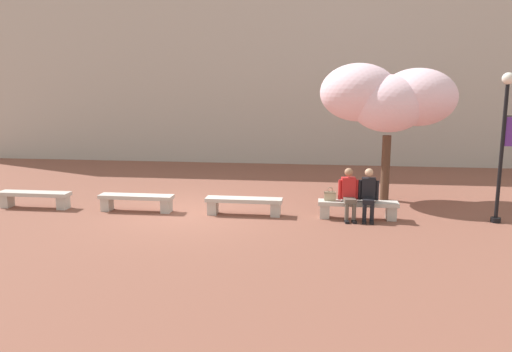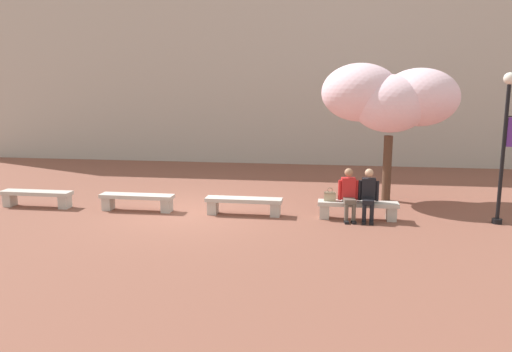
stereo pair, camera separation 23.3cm
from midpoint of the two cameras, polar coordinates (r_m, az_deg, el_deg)
The scene contains 11 objects.
ground_plane at distance 13.33m, azimuth -8.09°, elevation -4.21°, with size 100.00×100.00×0.00m, color brown.
building_facade at distance 23.34m, azimuth -1.29°, elevation 14.93°, with size 28.00×4.00×10.35m, color #B7B2A8.
stone_bench_west_end at distance 15.00m, azimuth -24.39°, elevation -2.19°, with size 1.99×0.43×0.45m.
stone_bench_near_west at distance 13.71m, azimuth -13.99°, elevation -2.68°, with size 1.99×0.43×0.45m.
stone_bench_center at distance 12.94m, azimuth -1.91°, elevation -3.14°, with size 1.99×0.43×0.45m.
stone_bench_near_east at distance 12.81m, azimuth 11.04°, elevation -3.48°, with size 1.99×0.43×0.45m.
person_seated_left at distance 12.66m, azimuth 10.04°, elevation -1.80°, with size 0.51×0.71×1.29m.
person_seated_right at distance 12.69m, azimuth 12.22°, elevation -1.85°, with size 0.51×0.70×1.29m.
handbag at distance 12.75m, azimuth 7.94°, elevation -2.20°, with size 0.30×0.15×0.34m.
cherry_tree_main at distance 14.89m, azimuth 14.41°, elevation 8.64°, with size 3.87×2.49×3.95m.
lamp_post_with_banner at distance 13.26m, azimuth 26.01°, elevation 4.37°, with size 0.54×0.28×3.62m.
Camera 1 is at (3.38, -12.43, 3.34)m, focal length 35.00 mm.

